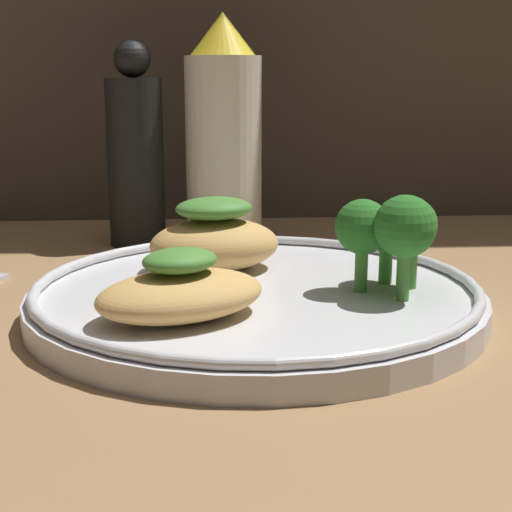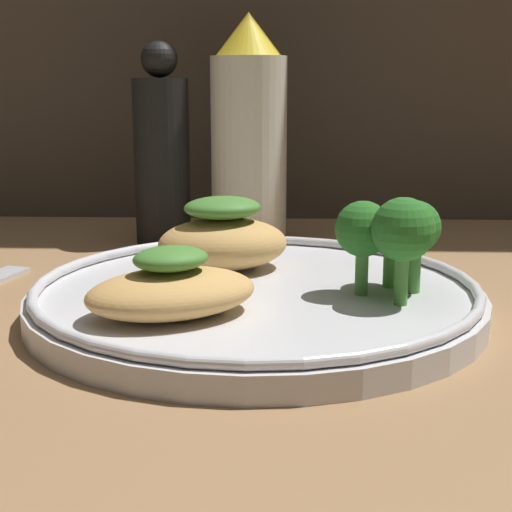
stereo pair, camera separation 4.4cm
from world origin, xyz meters
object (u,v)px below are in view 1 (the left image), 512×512
object	(u,v)px
plate	(256,297)
pepper_grinder	(135,154)
sauce_bottle	(224,136)
broccoli_bunch	(392,229)

from	to	relation	value
plate	pepper_grinder	world-z (taller)	pepper_grinder
plate	sauce_bottle	world-z (taller)	sauce_bottle
plate	broccoli_bunch	bearing A→B (deg)	-6.57
broccoli_bunch	sauce_bottle	bearing A→B (deg)	113.62
broccoli_bunch	sauce_bottle	xyz separation A→B (cm)	(-8.75, 20.01, 3.53)
plate	sauce_bottle	distance (cm)	20.63
sauce_bottle	broccoli_bunch	bearing A→B (deg)	-66.38
sauce_bottle	pepper_grinder	xyz separation A→B (cm)	(-6.90, 0.00, -1.39)
pepper_grinder	sauce_bottle	bearing A→B (deg)	0.00
sauce_bottle	plate	bearing A→B (deg)	-86.17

